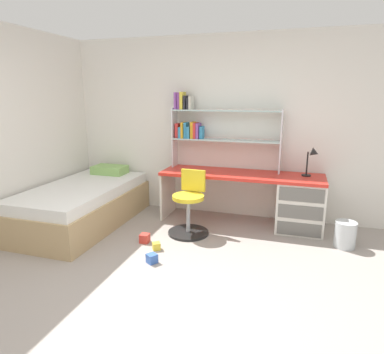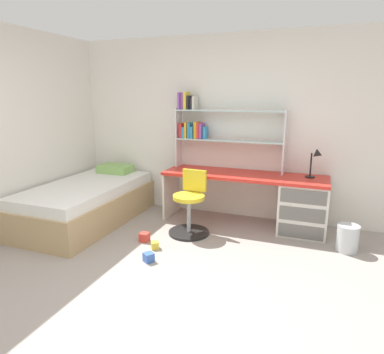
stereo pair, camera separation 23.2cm
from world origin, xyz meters
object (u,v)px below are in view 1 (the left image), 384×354
(toy_block_yellow_1, at_px, (156,246))
(bed_platform, at_px, (83,205))
(bookshelf_hutch, at_px, (207,125))
(waste_bin, at_px, (345,235))
(toy_block_blue_2, at_px, (152,258))
(desk_lamp, at_px, (313,157))
(swivel_chair, at_px, (189,209))
(desk, at_px, (284,199))
(toy_block_red_0, at_px, (145,238))

(toy_block_yellow_1, bearing_deg, bed_platform, 160.46)
(bookshelf_hutch, height_order, toy_block_yellow_1, bookshelf_hutch)
(bed_platform, relative_size, waste_bin, 6.46)
(toy_block_blue_2, bearing_deg, desk_lamp, 43.54)
(swivel_chair, xyz_separation_m, waste_bin, (1.86, 0.14, -0.17))
(desk, distance_m, desk_lamp, 0.65)
(desk, distance_m, bed_platform, 2.71)
(desk, distance_m, toy_block_yellow_1, 1.79)
(desk, xyz_separation_m, desk_lamp, (0.32, 0.07, 0.56))
(bookshelf_hutch, height_order, desk_lamp, bookshelf_hutch)
(bed_platform, xyz_separation_m, toy_block_yellow_1, (1.28, -0.45, -0.23))
(desk_lamp, distance_m, toy_block_blue_2, 2.37)
(desk_lamp, relative_size, toy_block_blue_2, 3.90)
(swivel_chair, distance_m, toy_block_yellow_1, 0.68)
(bookshelf_hutch, relative_size, toy_block_red_0, 14.40)
(bookshelf_hutch, xyz_separation_m, desk_lamp, (1.43, -0.12, -0.36))
(waste_bin, bearing_deg, swivel_chair, -175.56)
(bookshelf_hutch, relative_size, waste_bin, 4.93)
(swivel_chair, relative_size, toy_block_red_0, 7.58)
(toy_block_blue_2, bearing_deg, bed_platform, 150.84)
(bookshelf_hutch, distance_m, swivel_chair, 1.24)
(desk, distance_m, waste_bin, 0.86)
(toy_block_yellow_1, height_order, toy_block_blue_2, toy_block_blue_2)
(swivel_chair, bearing_deg, toy_block_yellow_1, -109.81)
(bookshelf_hutch, bearing_deg, waste_bin, -18.01)
(desk, height_order, toy_block_yellow_1, desk)
(toy_block_red_0, bearing_deg, bookshelf_hutch, 69.13)
(swivel_chair, bearing_deg, toy_block_blue_2, -98.32)
(desk, xyz_separation_m, bookshelf_hutch, (-1.11, 0.19, 0.92))
(desk, xyz_separation_m, toy_block_yellow_1, (-1.35, -1.13, -0.35))
(bookshelf_hutch, xyz_separation_m, waste_bin, (1.83, -0.60, -1.16))
(desk, distance_m, swivel_chair, 1.26)
(desk_lamp, xyz_separation_m, toy_block_yellow_1, (-1.66, -1.20, -0.92))
(bed_platform, distance_m, waste_bin, 3.36)
(toy_block_red_0, height_order, toy_block_yellow_1, toy_block_red_0)
(desk_lamp, xyz_separation_m, toy_block_red_0, (-1.88, -1.06, -0.91))
(bed_platform, bearing_deg, swivel_chair, 4.89)
(bed_platform, relative_size, toy_block_yellow_1, 23.47)
(swivel_chair, height_order, bed_platform, swivel_chair)
(bed_platform, distance_m, toy_block_red_0, 1.13)
(desk, height_order, toy_block_red_0, desk)
(toy_block_yellow_1, bearing_deg, toy_block_blue_2, -75.30)
(swivel_chair, distance_m, toy_block_red_0, 0.67)
(swivel_chair, xyz_separation_m, toy_block_yellow_1, (-0.21, -0.58, -0.28))
(toy_block_yellow_1, xyz_separation_m, toy_block_blue_2, (0.08, -0.30, 0.01))
(bookshelf_hutch, xyz_separation_m, toy_block_red_0, (-0.45, -1.18, -1.26))
(desk, relative_size, desk_lamp, 5.64)
(toy_block_blue_2, bearing_deg, desk, 48.57)
(desk, height_order, bed_platform, desk)
(waste_bin, distance_m, toy_block_yellow_1, 2.20)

